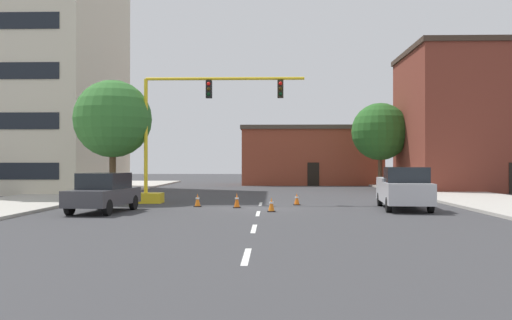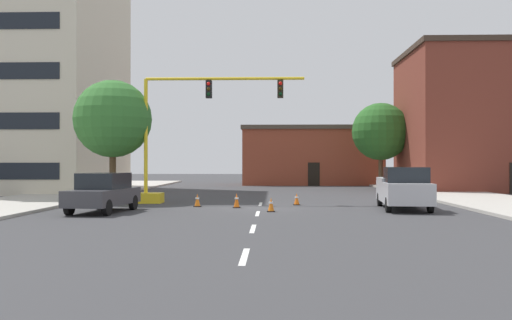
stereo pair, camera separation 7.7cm
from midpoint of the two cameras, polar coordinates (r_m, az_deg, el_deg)
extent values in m
plane|color=#38383A|center=(27.21, 0.28, -4.90)|extent=(160.00, 160.00, 0.00)
cube|color=#B2ADA3|center=(37.62, -19.18, -3.49)|extent=(6.00, 56.00, 0.14)
cube|color=#B2ADA3|center=(37.19, 20.60, -3.53)|extent=(6.00, 56.00, 0.14)
cube|color=silver|center=(13.31, -1.15, -9.77)|extent=(0.16, 2.40, 0.01)
cube|color=silver|center=(18.75, -0.33, -6.99)|extent=(0.16, 2.40, 0.01)
cube|color=silver|center=(24.22, 0.12, -5.47)|extent=(0.16, 2.40, 0.01)
cube|color=silver|center=(29.70, 0.40, -4.50)|extent=(0.16, 2.40, 0.01)
cube|color=beige|center=(47.91, -22.06, 10.93)|extent=(12.19, 13.88, 22.96)
cube|color=brown|center=(56.63, 5.53, 0.24)|extent=(13.51, 7.25, 5.37)
cube|color=#4C4238|center=(56.73, 5.53, 3.15)|extent=(13.81, 7.55, 0.40)
cube|color=black|center=(53.00, 5.80, -1.45)|extent=(1.10, 0.06, 2.20)
cube|color=brown|center=(48.32, 22.48, 3.54)|extent=(12.78, 10.46, 10.77)
cube|color=#3D2D23|center=(49.01, 22.47, 10.07)|extent=(13.08, 10.76, 0.40)
cube|color=yellow|center=(31.10, -11.21, -3.81)|extent=(1.80, 1.20, 0.55)
cylinder|color=yellow|center=(31.07, -11.21, 2.42)|extent=(0.20, 0.20, 6.20)
cylinder|color=yellow|center=(30.71, -3.27, 8.26)|extent=(8.61, 0.16, 0.16)
cube|color=black|center=(30.72, -4.88, 7.18)|extent=(0.32, 0.36, 0.95)
sphere|color=red|center=(30.57, -4.92, 7.73)|extent=(0.20, 0.20, 0.20)
sphere|color=#38280A|center=(30.53, -4.92, 7.21)|extent=(0.20, 0.20, 0.20)
sphere|color=black|center=(30.49, -4.92, 6.69)|extent=(0.20, 0.20, 0.20)
cube|color=black|center=(30.52, 2.43, 7.22)|extent=(0.32, 0.36, 0.95)
sphere|color=red|center=(30.37, 2.43, 7.78)|extent=(0.20, 0.20, 0.20)
sphere|color=#38280A|center=(30.34, 2.43, 7.26)|extent=(0.20, 0.20, 0.20)
sphere|color=black|center=(30.30, 2.43, 6.73)|extent=(0.20, 0.20, 0.20)
cylinder|color=brown|center=(48.30, 12.47, -1.08)|extent=(0.36, 0.36, 3.00)
sphere|color=#286023|center=(48.36, 12.46, 2.84)|extent=(4.83, 4.83, 4.83)
cylinder|color=#4C3823|center=(31.91, -14.44, -1.50)|extent=(0.36, 0.36, 3.01)
sphere|color=#33702D|center=(32.00, -14.43, 4.08)|extent=(4.28, 4.28, 4.28)
cube|color=#BCBCC1|center=(27.32, 14.68, -3.16)|extent=(2.46, 5.55, 0.95)
cube|color=#1E2328|center=(26.40, 14.95, -1.47)|extent=(1.99, 1.95, 0.70)
cube|color=#BCBCC1|center=(28.47, 14.34, -1.92)|extent=(2.24, 2.97, 0.16)
cylinder|color=black|center=(25.68, 17.25, -4.40)|extent=(0.28, 0.70, 0.68)
cylinder|color=black|center=(25.41, 13.25, -4.45)|extent=(0.28, 0.70, 0.68)
cylinder|color=black|center=(29.29, 15.92, -3.89)|extent=(0.28, 0.70, 0.68)
cylinder|color=black|center=(29.06, 12.41, -3.93)|extent=(0.28, 0.70, 0.68)
cube|color=#3D3D42|center=(25.69, -15.34, -3.62)|extent=(2.33, 4.67, 0.70)
cube|color=#1E2328|center=(25.75, -15.25, -2.06)|extent=(1.94, 2.47, 0.70)
cylinder|color=black|center=(27.44, -15.67, -4.14)|extent=(0.29, 0.70, 0.68)
cylinder|color=black|center=(26.83, -12.43, -4.23)|extent=(0.29, 0.70, 0.68)
cylinder|color=black|center=(24.68, -18.52, -4.57)|extent=(0.29, 0.70, 0.68)
cylinder|color=black|center=(23.99, -14.97, -4.70)|extent=(0.29, 0.70, 0.68)
cube|color=black|center=(25.12, 1.49, -5.24)|extent=(0.36, 0.36, 0.04)
cone|color=orange|center=(25.10, 1.49, -4.51)|extent=(0.28, 0.28, 0.60)
cylinder|color=white|center=(25.09, 1.49, -4.35)|extent=(0.19, 0.19, 0.08)
cube|color=black|center=(27.31, -2.04, -4.84)|extent=(0.36, 0.36, 0.04)
cone|color=orange|center=(27.28, -2.04, -4.08)|extent=(0.28, 0.28, 0.69)
cylinder|color=white|center=(27.28, -2.04, -3.91)|extent=(0.19, 0.19, 0.08)
cube|color=black|center=(28.08, -6.04, -4.71)|extent=(0.36, 0.36, 0.04)
cone|color=orange|center=(28.06, -6.04, -4.04)|extent=(0.28, 0.28, 0.62)
cylinder|color=white|center=(28.05, -6.04, -3.89)|extent=(0.19, 0.19, 0.08)
cube|color=black|center=(29.13, 4.10, -4.55)|extent=(0.36, 0.36, 0.04)
cone|color=orange|center=(29.11, 4.10, -3.94)|extent=(0.28, 0.28, 0.58)
cylinder|color=white|center=(29.10, 4.10, -3.80)|extent=(0.19, 0.19, 0.08)
camera|label=1|loc=(0.04, -90.07, 0.00)|focal=39.34mm
camera|label=2|loc=(0.04, 89.93, 0.00)|focal=39.34mm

